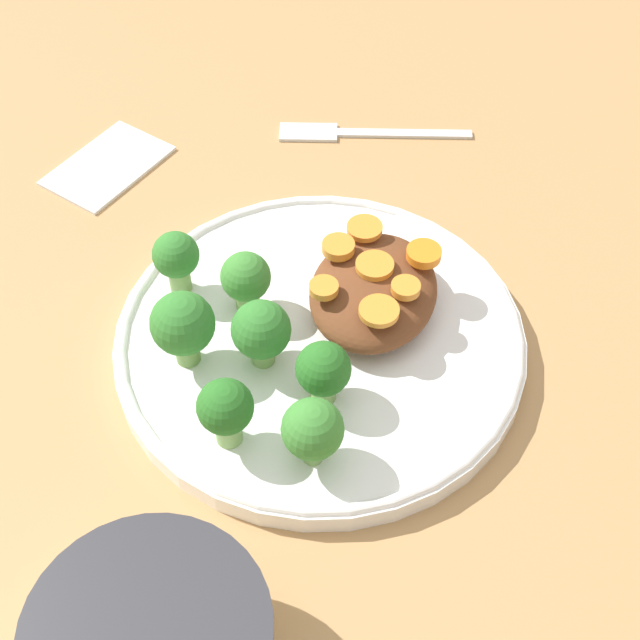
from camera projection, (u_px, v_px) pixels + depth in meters
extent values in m
plane|color=tan|center=(320.00, 348.00, 0.63)|extent=(4.00, 4.00, 0.00)
cylinder|color=white|center=(320.00, 341.00, 0.63)|extent=(0.29, 0.29, 0.02)
torus|color=white|center=(320.00, 334.00, 0.62)|extent=(0.28, 0.28, 0.01)
cylinder|color=#333338|center=(146.00, 631.00, 0.44)|extent=(0.13, 0.13, 0.01)
cylinder|color=white|center=(148.00, 637.00, 0.45)|extent=(0.10, 0.10, 0.01)
ellipsoid|color=brown|center=(374.00, 291.00, 0.62)|extent=(0.11, 0.09, 0.03)
cylinder|color=#759E51|center=(323.00, 387.00, 0.58)|extent=(0.02, 0.02, 0.02)
sphere|color=#286B23|center=(323.00, 369.00, 0.56)|extent=(0.04, 0.04, 0.04)
cylinder|color=#7FA85B|center=(263.00, 350.00, 0.60)|extent=(0.02, 0.02, 0.02)
sphere|color=#337A2D|center=(261.00, 330.00, 0.58)|extent=(0.04, 0.04, 0.04)
cylinder|color=#759E51|center=(247.00, 296.00, 0.63)|extent=(0.02, 0.02, 0.02)
sphere|color=#3D8433|center=(246.00, 277.00, 0.61)|extent=(0.04, 0.04, 0.04)
cylinder|color=#759E51|center=(187.00, 347.00, 0.60)|extent=(0.02, 0.02, 0.03)
sphere|color=#337A2D|center=(182.00, 323.00, 0.58)|extent=(0.04, 0.04, 0.04)
cylinder|color=#759E51|center=(313.00, 448.00, 0.55)|extent=(0.01, 0.01, 0.02)
sphere|color=#3D8433|center=(313.00, 429.00, 0.53)|extent=(0.04, 0.04, 0.04)
cylinder|color=#7FA85B|center=(228.00, 427.00, 0.56)|extent=(0.02, 0.02, 0.03)
sphere|color=#286B23|center=(225.00, 407.00, 0.54)|extent=(0.04, 0.04, 0.04)
cylinder|color=#7FA85B|center=(179.00, 276.00, 0.64)|extent=(0.02, 0.02, 0.03)
sphere|color=#337A2D|center=(176.00, 255.00, 0.62)|extent=(0.03, 0.03, 0.03)
cylinder|color=orange|center=(424.00, 254.00, 0.62)|extent=(0.02, 0.02, 0.01)
cylinder|color=orange|center=(380.00, 309.00, 0.59)|extent=(0.03, 0.03, 0.00)
cylinder|color=orange|center=(329.00, 289.00, 0.60)|extent=(0.02, 0.02, 0.01)
cylinder|color=orange|center=(406.00, 288.00, 0.60)|extent=(0.02, 0.02, 0.01)
cylinder|color=orange|center=(337.00, 247.00, 0.62)|extent=(0.02, 0.02, 0.01)
cylinder|color=orange|center=(375.00, 266.00, 0.61)|extent=(0.03, 0.03, 0.00)
cylinder|color=orange|center=(365.00, 228.00, 0.64)|extent=(0.03, 0.03, 0.00)
cube|color=silver|center=(405.00, 132.00, 0.79)|extent=(0.04, 0.12, 0.01)
cube|color=silver|center=(308.00, 131.00, 0.79)|extent=(0.04, 0.06, 0.01)
cube|color=white|center=(107.00, 164.00, 0.76)|extent=(0.12, 0.10, 0.01)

